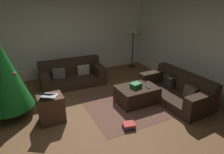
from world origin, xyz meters
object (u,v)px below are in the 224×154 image
(couch_left, at_px, (72,75))
(tv_remote, at_px, (148,87))
(couch_right, at_px, (177,90))
(christmas_tree, at_px, (3,74))
(corner_lamp, at_px, (133,32))
(laptop, at_px, (48,95))
(book_stack, at_px, (129,126))
(gift_box, at_px, (136,85))
(side_table, at_px, (51,109))
(ottoman, at_px, (137,94))

(couch_left, height_order, tv_remote, couch_left)
(couch_left, xyz_separation_m, couch_right, (2.14, -2.26, -0.00))
(christmas_tree, bearing_deg, corner_lamp, 21.20)
(laptop, bearing_deg, book_stack, -33.67)
(gift_box, xyz_separation_m, tv_remote, (0.27, -0.14, -0.05))
(couch_right, height_order, tv_remote, couch_right)
(christmas_tree, height_order, side_table, christmas_tree)
(couch_right, xyz_separation_m, laptop, (-3.12, 0.45, 0.38))
(side_table, height_order, book_stack, side_table)
(ottoman, relative_size, gift_box, 4.01)
(gift_box, bearing_deg, corner_lamp, 59.92)
(couch_left, bearing_deg, side_table, 64.16)
(couch_left, relative_size, book_stack, 6.76)
(ottoman, relative_size, side_table, 1.67)
(couch_left, height_order, ottoman, couch_left)
(couch_left, distance_m, couch_right, 3.11)
(gift_box, distance_m, christmas_tree, 2.99)
(christmas_tree, relative_size, corner_lamp, 1.22)
(tv_remote, relative_size, book_stack, 0.56)
(corner_lamp, bearing_deg, book_stack, -122.69)
(ottoman, height_order, laptop, laptop)
(side_table, relative_size, laptop, 1.24)
(tv_remote, bearing_deg, christmas_tree, -178.88)
(couch_right, xyz_separation_m, christmas_tree, (-3.88, 1.11, 0.74))
(tv_remote, distance_m, laptop, 2.38)
(couch_left, distance_m, book_stack, 2.77)
(gift_box, relative_size, book_stack, 0.88)
(gift_box, distance_m, book_stack, 1.18)
(christmas_tree, bearing_deg, couch_right, -16.00)
(ottoman, distance_m, tv_remote, 0.35)
(couch_left, relative_size, couch_right, 1.02)
(couch_right, height_order, side_table, couch_right)
(couch_right, distance_m, gift_box, 1.12)
(side_table, bearing_deg, gift_box, -3.37)
(couch_right, height_order, ottoman, couch_right)
(laptop, bearing_deg, christmas_tree, 138.74)
(couch_right, height_order, gift_box, couch_right)
(side_table, distance_m, corner_lamp, 4.22)
(ottoman, height_order, side_table, side_table)
(couch_right, bearing_deg, couch_left, 41.51)
(couch_left, height_order, couch_right, couch_left)
(christmas_tree, distance_m, side_table, 1.23)
(ottoman, height_order, christmas_tree, christmas_tree)
(book_stack, distance_m, corner_lamp, 4.03)
(side_table, relative_size, corner_lamp, 0.39)
(couch_right, distance_m, tv_remote, 0.82)
(ottoman, xyz_separation_m, gift_box, (-0.05, -0.00, 0.27))
(couch_right, xyz_separation_m, corner_lamp, (0.34, 2.75, 1.04))
(couch_right, xyz_separation_m, ottoman, (-0.99, 0.38, -0.06))
(book_stack, bearing_deg, christmas_tree, 143.49)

